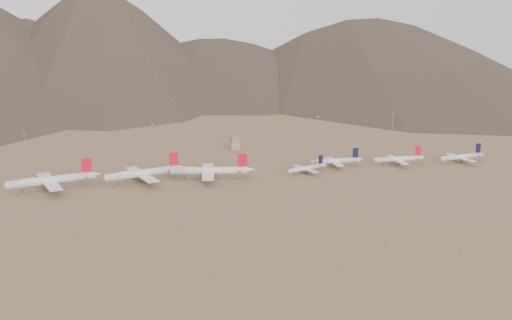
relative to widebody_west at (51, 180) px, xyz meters
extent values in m
plane|color=#9E7751|center=(127.54, -21.02, -7.12)|extent=(3000.00, 3000.00, 0.00)
cylinder|color=silver|center=(-0.29, -0.07, -0.08)|extent=(57.64, 19.97, 5.99)
sphere|color=silver|center=(-28.37, -7.16, -0.08)|extent=(5.87, 5.87, 5.87)
cone|color=silver|center=(31.17, 7.86, 0.37)|extent=(11.43, 7.77, 5.39)
cube|color=silver|center=(-1.41, -0.36, -0.97)|extent=(21.97, 53.76, 0.75)
cube|color=silver|center=(26.68, 6.73, 0.52)|extent=(9.99, 20.84, 0.36)
cube|color=red|center=(25.55, 6.44, 8.23)|extent=(7.43, 2.36, 10.62)
cylinder|color=black|center=(-19.95, -5.03, -5.10)|extent=(0.39, 0.39, 4.06)
cylinder|color=black|center=(0.47, 1.66, -5.10)|extent=(0.48, 0.48, 4.06)
cylinder|color=black|center=(1.20, -1.24, -5.10)|extent=(0.48, 0.48, 4.06)
ellipsoid|color=silver|center=(-14.89, -3.76, 1.57)|extent=(19.07, 8.89, 3.59)
cylinder|color=slate|center=(-4.01, 9.94, -2.46)|extent=(6.28, 4.03, 2.69)
cylinder|color=slate|center=(1.19, -10.65, -2.46)|extent=(6.28, 4.03, 2.69)
cylinder|color=slate|center=(-6.35, 19.21, -2.46)|extent=(6.28, 4.03, 2.69)
cylinder|color=slate|center=(3.52, -19.92, -2.46)|extent=(6.28, 4.03, 2.69)
cylinder|color=silver|center=(66.44, 5.56, -0.37)|extent=(54.88, 21.27, 5.74)
sphere|color=silver|center=(39.82, -2.32, -0.37)|extent=(5.62, 5.62, 5.62)
cone|color=silver|center=(96.26, 14.39, 0.06)|extent=(11.05, 7.79, 5.16)
cube|color=silver|center=(65.38, 5.25, -1.23)|extent=(22.98, 51.33, 0.72)
cube|color=silver|center=(92.00, 13.13, 0.21)|extent=(10.29, 19.97, 0.34)
cube|color=red|center=(90.93, 12.82, 7.59)|extent=(7.07, 2.55, 10.18)
cylinder|color=black|center=(47.80, 0.04, -5.18)|extent=(0.37, 0.37, 3.89)
cylinder|color=black|center=(67.10, 7.25, -5.18)|extent=(0.46, 0.46, 3.89)
cylinder|color=black|center=(67.91, 4.50, -5.18)|extent=(0.46, 0.46, 3.89)
ellipsoid|color=silver|center=(52.60, 1.46, 1.21)|extent=(18.26, 9.17, 3.44)
cylinder|color=slate|center=(62.48, 15.01, -2.65)|extent=(6.06, 4.05, 2.58)
cylinder|color=slate|center=(68.27, -4.51, -2.65)|extent=(6.06, 4.05, 2.58)
cylinder|color=slate|center=(59.88, 23.80, -2.65)|extent=(6.06, 4.05, 2.58)
cylinder|color=slate|center=(70.87, -13.30, -2.65)|extent=(6.06, 4.05, 2.58)
cylinder|color=silver|center=(116.91, 0.91, -0.41)|extent=(55.36, 14.91, 5.70)
sphere|color=silver|center=(89.71, 5.55, -0.41)|extent=(5.59, 5.59, 5.59)
cone|color=silver|center=(147.37, -4.30, 0.02)|extent=(10.66, 6.73, 5.13)
cube|color=silver|center=(115.82, 1.09, -1.26)|extent=(17.22, 51.36, 0.71)
cube|color=silver|center=(143.02, -3.55, 0.16)|extent=(8.13, 19.79, 0.34)
cube|color=red|center=(141.93, -3.37, 7.50)|extent=(7.16, 1.71, 10.12)
cylinder|color=black|center=(97.87, 4.16, -5.19)|extent=(0.37, 0.37, 3.86)
cylinder|color=black|center=(118.24, 2.12, -5.19)|extent=(0.46, 0.46, 3.86)
cylinder|color=black|center=(117.76, -0.69, -5.19)|extent=(0.46, 0.46, 3.86)
ellipsoid|color=silver|center=(102.76, 3.32, 1.16)|extent=(18.13, 7.19, 3.42)
cylinder|color=slate|center=(117.52, 11.07, -2.68)|extent=(5.87, 3.46, 2.57)
cylinder|color=slate|center=(114.12, -8.88, -2.68)|extent=(5.87, 3.46, 2.57)
cylinder|color=slate|center=(119.06, 20.04, -2.68)|extent=(5.87, 3.46, 2.57)
cylinder|color=slate|center=(112.58, -17.86, -2.68)|extent=(5.87, 3.46, 2.57)
cylinder|color=silver|center=(194.91, -0.02, -2.94)|extent=(31.67, 14.90, 3.53)
sphere|color=silver|center=(179.71, -5.83, -2.94)|extent=(3.46, 3.46, 3.46)
cone|color=silver|center=(211.94, 6.47, -2.67)|extent=(6.61, 5.06, 3.18)
cube|color=silver|center=(194.31, -0.26, -3.47)|extent=(14.81, 27.92, 0.44)
cube|color=silver|center=(209.51, 5.54, -2.59)|extent=(6.52, 10.95, 0.21)
cube|color=#111234|center=(208.90, 5.31, 2.31)|extent=(4.07, 1.81, 6.97)
cylinder|color=black|center=(184.27, -4.09, -5.92)|extent=(0.37, 0.37, 2.42)
cylinder|color=black|center=(195.21, 1.03, -5.92)|extent=(0.46, 0.46, 2.42)
cylinder|color=black|center=(195.84, -0.62, -5.92)|extent=(0.46, 0.46, 2.42)
cylinder|color=slate|center=(191.52, 7.04, -4.34)|extent=(3.61, 2.65, 1.59)
cylinder|color=slate|center=(197.09, -7.56, -4.34)|extent=(3.61, 2.65, 1.59)
cylinder|color=silver|center=(225.05, 14.39, -2.21)|extent=(38.29, 5.21, 4.15)
sphere|color=silver|center=(205.96, 14.92, -2.21)|extent=(4.06, 4.06, 4.06)
cone|color=silver|center=(246.42, 13.79, -1.90)|extent=(6.97, 3.92, 3.73)
cube|color=silver|center=(224.28, 14.41, -2.84)|extent=(7.02, 32.89, 0.52)
cube|color=silver|center=(243.37, 13.87, -1.80)|extent=(3.78, 12.53, 0.25)
cube|color=#111234|center=(242.61, 13.90, 3.95)|extent=(4.97, 0.51, 8.18)
cylinder|color=black|center=(211.69, 14.76, -5.71)|extent=(0.44, 0.44, 2.84)
cylinder|color=black|center=(225.84, 15.40, -5.71)|extent=(0.55, 0.55, 2.84)
cylinder|color=black|center=(225.78, 13.33, -5.71)|extent=(0.55, 0.55, 2.84)
cylinder|color=slate|center=(224.54, 23.57, -3.86)|extent=(3.87, 1.97, 1.87)
cylinder|color=slate|center=(224.03, 5.25, -3.86)|extent=(3.87, 1.97, 1.87)
cylinder|color=silver|center=(278.64, 8.08, -2.11)|extent=(39.10, 5.17, 4.24)
sphere|color=silver|center=(259.14, 8.54, -2.11)|extent=(4.15, 4.15, 4.15)
cone|color=silver|center=(300.48, 7.55, -1.79)|extent=(7.11, 3.98, 3.81)
cube|color=silver|center=(277.86, 8.09, -2.74)|extent=(7.04, 33.58, 0.53)
cube|color=silver|center=(297.36, 7.63, -1.68)|extent=(3.81, 12.79, 0.25)
cube|color=red|center=(296.58, 7.65, 4.19)|extent=(5.08, 0.50, 8.36)
cylinder|color=black|center=(264.99, 8.40, -5.68)|extent=(0.45, 0.45, 2.90)
cylinder|color=black|center=(279.44, 9.12, -5.68)|extent=(0.56, 0.56, 2.90)
cylinder|color=black|center=(279.39, 7.00, -5.68)|extent=(0.56, 0.56, 2.90)
cylinder|color=slate|center=(278.08, 17.45, -3.79)|extent=(3.95, 2.00, 1.91)
cylinder|color=slate|center=(277.63, -1.27, -3.79)|extent=(3.95, 2.00, 1.91)
cylinder|color=silver|center=(335.05, 3.09, -2.21)|extent=(38.44, 9.70, 4.15)
sphere|color=silver|center=(316.14, 0.29, -2.21)|extent=(4.07, 4.07, 4.07)
cone|color=silver|center=(356.24, 6.23, -1.90)|extent=(7.36, 4.70, 3.74)
cube|color=silver|center=(334.30, 2.98, -2.83)|extent=(10.85, 33.32, 0.52)
cube|color=silver|center=(353.21, 5.78, -1.79)|extent=(5.23, 12.83, 0.25)
cube|color=#111234|center=(352.45, 5.67, 3.97)|extent=(4.97, 1.10, 8.19)
cylinder|color=black|center=(321.81, 1.13, -5.70)|extent=(0.44, 0.44, 2.84)
cylinder|color=black|center=(335.66, 4.23, -5.70)|extent=(0.55, 0.55, 2.84)
cylinder|color=black|center=(335.96, 2.18, -5.70)|extent=(0.55, 0.55, 2.84)
cylinder|color=slate|center=(332.95, 12.06, -3.86)|extent=(4.06, 2.41, 1.87)
cylinder|color=slate|center=(335.64, -6.10, -3.86)|extent=(4.06, 2.41, 1.87)
cube|color=gray|center=(157.54, 98.98, -3.12)|extent=(8.00, 8.00, 8.00)
cube|color=slate|center=(157.54, 98.98, 2.88)|extent=(6.00, 6.00, 4.00)
cylinder|color=gray|center=(-26.11, 91.06, 5.38)|extent=(0.50, 0.50, 25.00)
cube|color=gray|center=(-26.11, 91.06, 18.18)|extent=(2.00, 0.60, 0.80)
cylinder|color=gray|center=(83.18, 112.15, 5.38)|extent=(0.50, 0.50, 25.00)
cube|color=gray|center=(83.18, 112.15, 18.18)|extent=(2.00, 0.60, 0.80)
cylinder|color=gray|center=(151.56, 97.27, 5.38)|extent=(0.50, 0.50, 25.00)
cube|color=gray|center=(151.56, 97.27, 18.18)|extent=(2.00, 0.60, 0.80)
cylinder|color=gray|center=(243.65, 112.99, 5.38)|extent=(0.50, 0.50, 25.00)
cube|color=gray|center=(243.65, 112.99, 18.18)|extent=(2.00, 0.60, 0.80)
cylinder|color=gray|center=(321.36, 108.76, 5.38)|extent=(0.50, 0.50, 25.00)
cube|color=gray|center=(321.36, 108.76, 18.18)|extent=(2.00, 0.60, 0.80)
ellipsoid|color=olive|center=(130.70, -56.56, -6.84)|extent=(0.64, 0.64, 0.58)
ellipsoid|color=olive|center=(24.46, -42.63, -6.82)|extent=(0.79, 0.79, 0.60)
ellipsoid|color=olive|center=(72.86, -121.60, -6.80)|extent=(0.81, 0.81, 0.65)
ellipsoid|color=olive|center=(12.84, -40.65, -6.82)|extent=(0.67, 0.67, 0.60)
ellipsoid|color=olive|center=(185.82, -79.58, -6.88)|extent=(0.86, 0.86, 0.48)
ellipsoid|color=olive|center=(265.27, -62.36, -6.95)|extent=(0.62, 0.62, 0.34)
ellipsoid|color=olive|center=(56.83, -199.55, -6.85)|extent=(0.66, 0.66, 0.54)
ellipsoid|color=olive|center=(-10.86, -20.81, -6.72)|extent=(0.98, 0.98, 0.80)
ellipsoid|color=olive|center=(300.23, -102.14, -6.84)|extent=(0.81, 0.81, 0.58)
ellipsoid|color=olive|center=(-18.05, -46.23, -6.92)|extent=(0.66, 0.66, 0.41)
ellipsoid|color=olive|center=(153.37, -181.54, -6.71)|extent=(1.08, 1.08, 0.84)
ellipsoid|color=olive|center=(214.29, -50.62, -6.88)|extent=(0.56, 0.56, 0.49)
ellipsoid|color=olive|center=(304.48, -47.73, -6.87)|extent=(0.78, 0.78, 0.52)
ellipsoid|color=olive|center=(250.32, -56.97, -6.97)|extent=(0.55, 0.55, 0.31)
ellipsoid|color=olive|center=(188.20, -162.01, -6.78)|extent=(1.08, 1.08, 0.69)
ellipsoid|color=olive|center=(259.57, -121.45, -6.88)|extent=(0.85, 0.85, 0.49)
ellipsoid|color=olive|center=(69.72, -31.85, -6.81)|extent=(1.01, 1.01, 0.63)
ellipsoid|color=olive|center=(225.03, -178.30, -6.89)|extent=(0.68, 0.68, 0.47)
ellipsoid|color=olive|center=(39.02, -53.08, -6.97)|extent=(0.57, 0.57, 0.32)
ellipsoid|color=olive|center=(115.26, -164.53, -6.93)|extent=(0.65, 0.65, 0.38)
ellipsoid|color=olive|center=(88.82, -118.38, -6.82)|extent=(0.85, 0.85, 0.61)
ellipsoid|color=olive|center=(295.70, -74.07, -6.77)|extent=(1.06, 1.06, 0.70)
ellipsoid|color=olive|center=(212.36, -161.97, -6.90)|extent=(0.58, 0.58, 0.45)
ellipsoid|color=olive|center=(86.48, -182.07, -6.92)|extent=(0.65, 0.65, 0.40)
ellipsoid|color=olive|center=(81.05, -109.32, -6.81)|extent=(0.98, 0.98, 0.63)
ellipsoid|color=olive|center=(182.97, -187.46, -6.87)|extent=(0.66, 0.66, 0.50)
ellipsoid|color=olive|center=(13.56, -99.13, -6.95)|extent=(0.65, 0.65, 0.36)
ellipsoid|color=olive|center=(187.49, -149.60, -6.75)|extent=(0.87, 0.87, 0.76)
ellipsoid|color=olive|center=(326.19, -77.52, -6.89)|extent=(0.52, 0.52, 0.46)
ellipsoid|color=olive|center=(276.01, -87.37, -6.96)|extent=(0.61, 0.61, 0.33)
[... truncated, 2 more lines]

